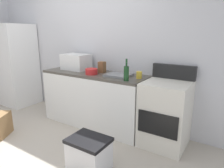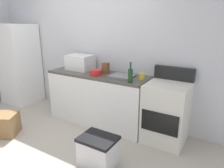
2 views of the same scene
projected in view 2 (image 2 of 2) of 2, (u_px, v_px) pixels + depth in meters
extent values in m
plane|color=#B2A899|center=(35.00, 149.00, 3.01)|extent=(6.00, 6.00, 0.00)
cube|color=silver|center=(95.00, 47.00, 3.90)|extent=(5.00, 0.10, 2.60)
cube|color=white|center=(99.00, 99.00, 3.72)|extent=(1.80, 0.60, 0.86)
cube|color=#4C473F|center=(98.00, 74.00, 3.59)|extent=(1.80, 0.60, 0.04)
cube|color=white|center=(20.00, 64.00, 4.57)|extent=(0.68, 0.66, 1.71)
cube|color=silver|center=(166.00, 113.00, 3.11)|extent=(0.60, 0.60, 0.90)
cube|color=black|center=(159.00, 123.00, 2.87)|extent=(0.52, 0.02, 0.30)
cube|color=black|center=(174.00, 73.00, 3.16)|extent=(0.60, 0.08, 0.20)
cube|color=white|center=(80.00, 62.00, 3.82)|extent=(0.46, 0.34, 0.27)
cube|color=slate|center=(122.00, 76.00, 3.34)|extent=(0.36, 0.32, 0.03)
cylinder|color=#193F1E|center=(130.00, 76.00, 3.03)|extent=(0.07, 0.07, 0.20)
cylinder|color=#193F1E|center=(131.00, 66.00, 2.99)|extent=(0.03, 0.03, 0.10)
cylinder|color=gold|center=(142.00, 76.00, 3.19)|extent=(0.08, 0.08, 0.10)
cube|color=brown|center=(106.00, 68.00, 3.57)|extent=(0.10, 0.10, 0.18)
cylinder|color=red|center=(96.00, 73.00, 3.45)|extent=(0.19, 0.19, 0.09)
cube|color=olive|center=(4.00, 124.00, 3.35)|extent=(0.52, 0.50, 0.35)
cube|color=silver|center=(98.00, 152.00, 2.65)|extent=(0.44, 0.34, 0.34)
cube|color=black|center=(98.00, 139.00, 2.59)|extent=(0.46, 0.36, 0.04)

